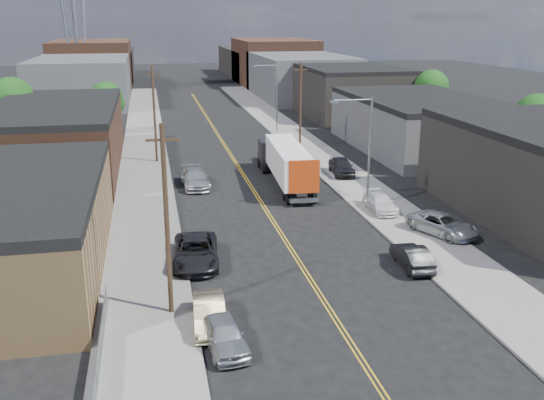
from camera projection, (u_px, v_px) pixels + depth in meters
name	position (u px, v px, depth m)	size (l,w,h in m)	color
ground	(218.00, 134.00, 80.00)	(260.00, 260.00, 0.00)	black
centerline	(234.00, 159.00, 65.93)	(0.32, 120.00, 0.01)	gold
sidewalk_left	(145.00, 162.00, 64.09)	(5.00, 140.00, 0.15)	slate
sidewalk_right	(318.00, 155.00, 67.73)	(5.00, 140.00, 0.15)	slate
warehouse_brown	(56.00, 137.00, 60.59)	(12.00, 26.00, 6.60)	#4A2B1D
industrial_right_b	(420.00, 123.00, 70.19)	(14.00, 24.00, 6.10)	#37383A
industrial_right_c	(349.00, 91.00, 94.36)	(14.00, 22.00, 7.60)	black
skyline_left_a	(83.00, 81.00, 107.84)	(16.00, 30.00, 8.00)	#37383A
skyline_right_a	(300.00, 76.00, 115.49)	(16.00, 30.00, 8.00)	#37383A
skyline_left_b	(93.00, 64.00, 131.00)	(16.00, 26.00, 10.00)	#4A2B1D
skyline_right_b	(274.00, 62.00, 138.65)	(16.00, 26.00, 10.00)	#4A2B1D
skyline_left_c	(100.00, 65.00, 150.19)	(16.00, 40.00, 7.00)	black
skyline_right_c	(258.00, 62.00, 157.84)	(16.00, 40.00, 7.00)	black
streetlight_near	(365.00, 144.00, 47.08)	(3.39, 0.25, 9.00)	gray
streetlight_far	(274.00, 92.00, 79.91)	(3.39, 0.25, 9.00)	gray
utility_pole_left_near	(167.00, 220.00, 30.05)	(1.60, 0.26, 10.00)	black
utility_pole_left_far	(154.00, 114.00, 62.87)	(1.60, 0.26, 10.00)	black
utility_pole_right	(300.00, 106.00, 68.83)	(1.60, 0.26, 10.00)	black
chainlink_fence	(96.00, 380.00, 24.62)	(0.05, 16.00, 1.22)	slate
tree_left_mid	(13.00, 102.00, 69.14)	(5.10, 5.04, 8.37)	black
tree_left_far	(107.00, 100.00, 77.89)	(4.35, 4.20, 6.97)	black
tree_right_near	(536.00, 119.00, 61.83)	(4.60, 4.48, 7.44)	black
tree_right_far	(432.00, 89.00, 84.25)	(4.85, 4.76, 7.91)	black
semi_truck	(284.00, 160.00, 55.57)	(3.22, 14.95, 3.88)	white
car_left_a	(224.00, 334.00, 28.05)	(1.73, 4.31, 1.47)	#9FA2A4
car_left_b	(209.00, 314.00, 30.00)	(1.54, 4.42, 1.46)	#837855
car_left_c	(196.00, 252.00, 37.67)	(2.75, 5.96, 1.66)	black
car_left_d	(195.00, 178.00, 54.82)	(2.27, 5.57, 1.62)	#9EA1A3
car_right_oncoming	(412.00, 256.00, 37.20)	(1.51, 4.33, 1.43)	black
car_right_lot_a	(443.00, 224.00, 42.46)	(2.42, 5.25, 1.46)	#AFB3B4
car_right_lot_b	(380.00, 203.00, 47.67)	(1.82, 4.48, 1.30)	silver
car_right_lot_c	(342.00, 166.00, 58.62)	(1.95, 4.84, 1.65)	black
car_ahead_truck	(271.00, 157.00, 63.58)	(2.51, 5.45, 1.51)	black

